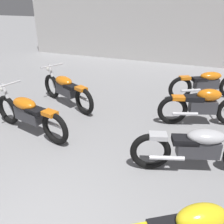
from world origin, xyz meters
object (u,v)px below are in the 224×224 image
object	(u,v)px
motorcycle_right_row_2	(203,106)
motorcycle_right_row_3	(207,83)
motorcycle_left_row_1	(29,113)
motorcycle_left_row_2	(66,89)
motorcycle_right_row_1	(199,147)

from	to	relation	value
motorcycle_right_row_2	motorcycle_right_row_3	distance (m)	1.68
motorcycle_right_row_2	motorcycle_left_row_1	bearing A→B (deg)	-153.01
motorcycle_left_row_2	motorcycle_right_row_3	world-z (taller)	same
motorcycle_left_row_1	motorcycle_left_row_2	bearing A→B (deg)	91.38
motorcycle_left_row_1	motorcycle_right_row_2	world-z (taller)	motorcycle_left_row_1
motorcycle_right_row_2	motorcycle_right_row_3	bearing A→B (deg)	89.39
motorcycle_right_row_1	motorcycle_left_row_2	bearing A→B (deg)	154.83
motorcycle_left_row_1	motorcycle_right_row_3	distance (m)	4.76
motorcycle_left_row_2	motorcycle_right_row_2	xyz separation A→B (m)	(3.38, 0.15, 0.01)
motorcycle_right_row_1	motorcycle_right_row_3	world-z (taller)	same
motorcycle_right_row_2	motorcycle_right_row_1	bearing A→B (deg)	-89.54
motorcycle_right_row_3	motorcycle_right_row_2	bearing A→B (deg)	-90.61
motorcycle_left_row_1	motorcycle_right_row_1	bearing A→B (deg)	-0.66
motorcycle_right_row_2	motorcycle_right_row_3	size ratio (longest dim) A/B	0.98
motorcycle_left_row_1	motorcycle_right_row_3	size ratio (longest dim) A/B	1.10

